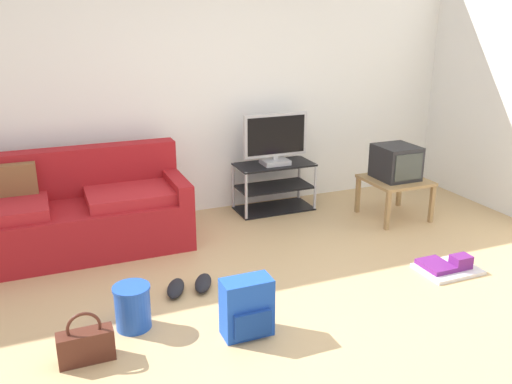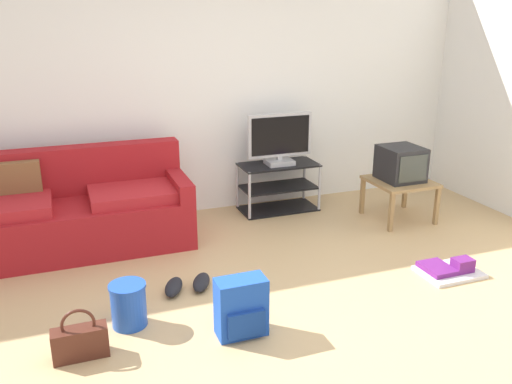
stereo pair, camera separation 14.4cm
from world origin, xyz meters
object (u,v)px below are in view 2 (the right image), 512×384
crt_tv (401,163)px  cleaning_bucket (128,304)px  couch (71,213)px  tv_stand (278,187)px  backpack (241,308)px  floor_tray (449,270)px  flat_tv (280,140)px  handbag (80,341)px  sneakers_pair (188,285)px  side_table (400,185)px

crt_tv → cleaning_bucket: 3.12m
couch → cleaning_bucket: size_ratio=6.69×
tv_stand → backpack: 2.42m
floor_tray → couch: bearing=150.2°
floor_tray → tv_stand: bearing=111.0°
cleaning_bucket → floor_tray: (2.56, -0.14, -0.13)m
floor_tray → crt_tv: bearing=75.0°
couch → crt_tv: (3.18, -0.41, 0.26)m
flat_tv → handbag: flat_tv is taller
backpack → handbag: 1.03m
cleaning_bucket → crt_tv: bearing=20.7°
couch → sneakers_pair: bearing=-55.9°
sneakers_pair → side_table: bearing=16.9°
side_table → floor_tray: size_ratio=1.23×
backpack → floor_tray: size_ratio=0.83×
tv_stand → backpack: bearing=-118.3°
crt_tv → backpack: bearing=-146.5°
side_table → cleaning_bucket: size_ratio=1.92×
side_table → sneakers_pair: 2.53m
floor_tray → sneakers_pair: bearing=166.9°
crt_tv → floor_tray: 1.39m
sneakers_pair → floor_tray: 2.13m
handbag → floor_tray: bearing=2.5°
backpack → floor_tray: backpack is taller
tv_stand → cleaning_bucket: 2.55m
crt_tv → tv_stand: bearing=147.5°
tv_stand → handbag: (-2.17, -2.03, -0.14)m
flat_tv → side_table: 1.32m
flat_tv → crt_tv: size_ratio=1.68×
tv_stand → flat_tv: 0.53m
backpack → cleaning_bucket: backpack is taller
crt_tv → floor_tray: crt_tv is taller
cleaning_bucket → couch: bearing=101.1°
tv_stand → side_table: bearing=-33.1°
flat_tv → backpack: 2.47m
tv_stand → floor_tray: 2.05m
couch → backpack: 2.11m
side_table → crt_tv: size_ratio=1.43×
backpack → sneakers_pair: (-0.20, 0.71, -0.15)m
couch → flat_tv: (2.13, 0.24, 0.45)m
couch → handbag: bearing=-91.4°
handbag → cleaning_bucket: size_ratio=1.09×
tv_stand → handbag: size_ratio=2.46×
tv_stand → handbag: bearing=-136.9°
cleaning_bucket → sneakers_pair: size_ratio=0.69×
crt_tv → handbag: (-3.22, -1.36, -0.48)m
cleaning_bucket → flat_tv: bearing=43.5°
handbag → sneakers_pair: bearing=36.5°
tv_stand → cleaning_bucket: size_ratio=2.67×
flat_tv → floor_tray: flat_tv is taller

